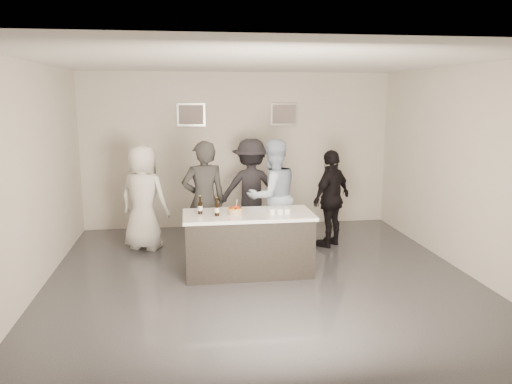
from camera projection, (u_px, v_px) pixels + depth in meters
floor at (261, 277)px, 7.13m from camera, size 6.00×6.00×0.00m
ceiling at (261, 61)px, 6.56m from camera, size 6.00×6.00×0.00m
wall_back at (238, 150)px, 9.76m from camera, size 6.00×0.04×3.00m
wall_front at (318, 232)px, 3.93m from camera, size 6.00×0.04×3.00m
wall_left at (32, 179)px, 6.43m from camera, size 0.04×6.00×3.00m
wall_right at (465, 169)px, 7.26m from camera, size 0.04×6.00×3.00m
picture_left at (191, 115)px, 9.48m from camera, size 0.54×0.04×0.44m
picture_right at (284, 114)px, 9.72m from camera, size 0.54×0.04×0.44m
bar_counter at (248, 243)px, 7.23m from camera, size 1.86×0.86×0.90m
cake at (235, 212)px, 7.08m from camera, size 0.21×0.21×0.08m
beer_bottle_a at (200, 205)px, 7.07m from camera, size 0.07×0.07×0.26m
beer_bottle_b at (217, 207)px, 6.96m from camera, size 0.07×0.07×0.26m
tumbler_cluster at (279, 210)px, 7.15m from camera, size 0.30×0.19×0.08m
candles at (226, 219)px, 6.78m from camera, size 0.24×0.08×0.01m
person_main_black at (204, 201)px, 7.75m from camera, size 0.75×0.55×1.89m
person_main_blue at (273, 196)px, 8.14m from camera, size 1.09×0.97×1.87m
person_guest_left at (143, 198)px, 8.33m from camera, size 1.02×0.88×1.76m
person_guest_right at (331, 198)px, 8.50m from camera, size 1.01×0.94×1.66m
person_guest_back at (251, 189)px, 8.97m from camera, size 1.24×0.80×1.81m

